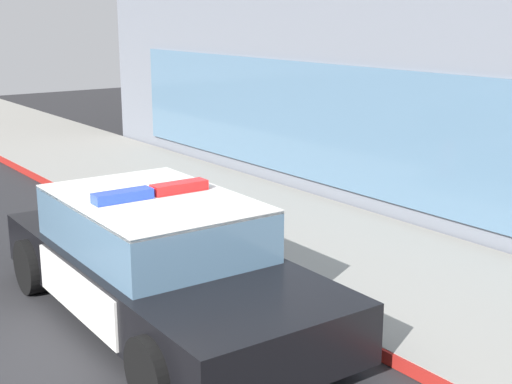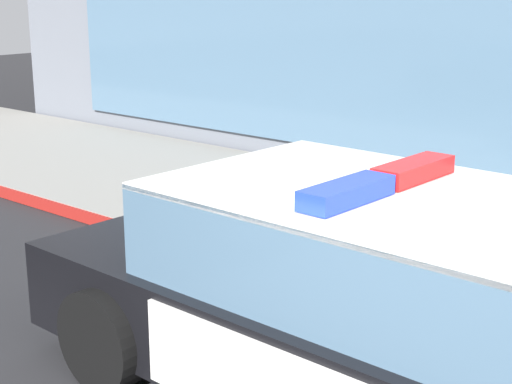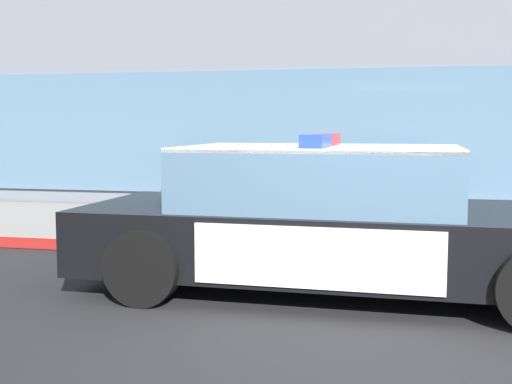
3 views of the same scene
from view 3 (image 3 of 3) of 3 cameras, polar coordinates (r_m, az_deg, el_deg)
The scene contains 6 objects.
ground at distance 5.30m, azimuth 13.19°, elevation -11.59°, with size 48.00×48.00×0.00m, color #262628.
sidewalk at distance 9.24m, azimuth 12.94°, elevation -3.63°, with size 48.00×3.44×0.15m, color gray.
curb_red_paint at distance 7.53m, azimuth 13.02°, elevation -5.78°, with size 28.80×0.04×0.14m, color maroon.
storefront_building at distance 16.42m, azimuth 13.47°, elevation 12.73°, with size 22.79×10.91×7.17m.
police_cruiser at distance 6.25m, azimuth 6.95°, elevation -2.41°, with size 4.95×2.24×1.49m.
fire_hydrant at distance 8.37m, azimuth -7.50°, elevation -1.55°, with size 0.34×0.39×0.73m.
Camera 3 is at (-0.09, -5.06, 1.58)m, focal length 45.71 mm.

